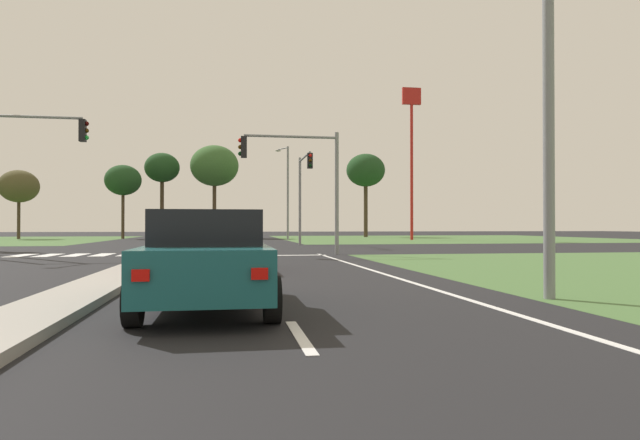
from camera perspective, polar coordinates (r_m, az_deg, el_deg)
The scene contains 28 objects.
ground_plane at distance 31.64m, azimuth -14.31°, elevation -2.98°, with size 200.00×200.00×0.00m, color black.
grass_verge_far_right at distance 60.49m, azimuth 12.71°, elevation -1.85°, with size 35.00×35.00×0.01m, color #476B38.
median_island_near at distance 12.84m, azimuth -21.50°, elevation -6.12°, with size 1.20×22.00×0.14m, color gray.
median_island_far at distance 56.58m, azimuth -12.18°, elevation -1.87°, with size 1.20×36.00×0.14m, color gray.
lane_dash_near at distance 6.67m, azimuth -2.08°, elevation -11.89°, with size 0.14×2.00×0.01m, color silver.
lane_dash_second at distance 12.58m, azimuth -5.62°, elevation -6.57°, with size 0.14×2.00×0.01m, color silver.
lane_dash_third at distance 18.55m, azimuth -6.88°, elevation -4.66°, with size 0.14×2.00×0.01m, color silver.
edge_line_right at distance 14.20m, azimuth 7.78°, elevation -5.89°, with size 0.14×24.00×0.01m, color silver.
stop_bar_near at distance 24.56m, azimuth -6.81°, elevation -3.67°, with size 6.40×0.50×0.01m, color silver.
crosswalk_bar_near at distance 27.85m, azimuth -28.50°, elevation -3.24°, with size 0.70×2.80×0.01m, color silver.
crosswalk_bar_second at distance 27.49m, azimuth -26.23°, elevation -3.28°, with size 0.70×2.80×0.01m, color silver.
crosswalk_bar_third at distance 27.19m, azimuth -23.90°, elevation -3.33°, with size 0.70×2.80×0.01m, color silver.
crosswalk_bar_fourth at distance 26.92m, azimuth -21.53°, elevation -3.36°, with size 0.70×2.80×0.01m, color silver.
crosswalk_bar_fifth at distance 26.71m, azimuth -19.11°, elevation -3.39°, with size 0.70×2.80×0.01m, color silver.
car_teal_near at distance 8.86m, azimuth -11.49°, elevation -3.98°, with size 2.01×4.55×1.54m.
car_red_second at distance 16.31m, azimuth -10.86°, elevation -2.43°, with size 2.02×4.22×1.56m.
car_white_third at distance 22.48m, azimuth -10.71°, elevation -1.91°, with size 2.02×4.53×1.57m.
car_maroon_sixth at distance 55.57m, azimuth -14.59°, elevation -1.18°, with size 2.05×4.22×1.49m.
traffic_signal_near_right at distance 25.25m, azimuth -1.94°, elevation 5.20°, with size 4.60×0.32×5.63m.
traffic_signal_near_left at distance 26.55m, azimuth -28.79°, elevation 5.72°, with size 4.46×0.32×6.17m.
traffic_signal_far_right at distance 36.76m, azimuth -1.73°, elevation 3.87°, with size 0.32×5.12×6.08m.
street_lamp_third at distance 53.50m, azimuth -3.44°, elevation 3.35°, with size 1.18×1.85×9.00m.
fastfood_pole_sign at distance 53.86m, azimuth 9.43°, elevation 9.00°, with size 1.80×0.40×14.49m.
treeline_second at distance 63.93m, azimuth -28.65°, elevation 3.05°, with size 3.87×3.87×7.00m.
treeline_third at distance 61.01m, azimuth -19.67°, elevation 3.86°, with size 3.71×3.71×7.67m.
treeline_fourth at distance 63.90m, azimuth -15.99°, elevation 5.13°, with size 3.82×3.82×9.43m.
treeline_fifth at distance 62.54m, azimuth -10.84°, elevation 5.49°, with size 5.31×5.31×10.27m.
treeline_sixth at distance 66.89m, azimuth 4.74°, elevation 5.08°, with size 4.65×4.65×10.02m.
Camera 1 is at (2.66, -1.50, 1.31)m, focal length 31.00 mm.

